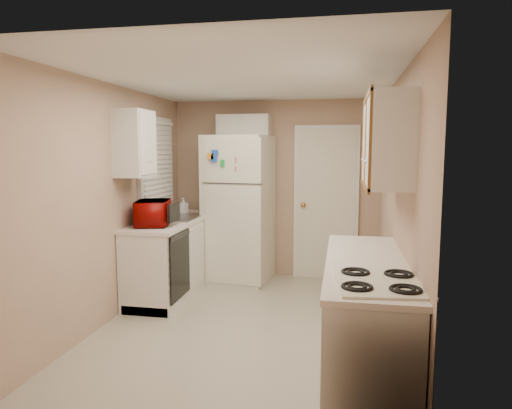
# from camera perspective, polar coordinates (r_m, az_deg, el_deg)

# --- Properties ---
(floor) EXTENTS (3.80, 3.80, 0.00)m
(floor) POSITION_cam_1_polar(r_m,az_deg,el_deg) (4.72, -1.17, -14.74)
(floor) COLOR #BFB7A1
(floor) RESTS_ON ground
(ceiling) EXTENTS (3.80, 3.80, 0.00)m
(ceiling) POSITION_cam_1_polar(r_m,az_deg,el_deg) (4.44, -1.25, 15.45)
(ceiling) COLOR white
(ceiling) RESTS_ON floor
(wall_left) EXTENTS (3.80, 3.80, 0.00)m
(wall_left) POSITION_cam_1_polar(r_m,az_deg,el_deg) (4.90, -17.43, 0.26)
(wall_left) COLOR tan
(wall_left) RESTS_ON floor
(wall_right) EXTENTS (3.80, 3.80, 0.00)m
(wall_right) POSITION_cam_1_polar(r_m,az_deg,el_deg) (4.35, 17.14, -0.53)
(wall_right) COLOR tan
(wall_right) RESTS_ON floor
(wall_back) EXTENTS (2.80, 2.80, 0.00)m
(wall_back) POSITION_cam_1_polar(r_m,az_deg,el_deg) (6.28, 2.38, 1.96)
(wall_back) COLOR tan
(wall_back) RESTS_ON floor
(wall_front) EXTENTS (2.80, 2.80, 0.00)m
(wall_front) POSITION_cam_1_polar(r_m,az_deg,el_deg) (2.61, -9.88, -5.12)
(wall_front) COLOR tan
(wall_front) RESTS_ON floor
(left_counter) EXTENTS (0.60, 1.80, 0.90)m
(left_counter) POSITION_cam_1_polar(r_m,az_deg,el_deg) (5.71, -10.21, -6.26)
(left_counter) COLOR silver
(left_counter) RESTS_ON floor
(dishwasher) EXTENTS (0.03, 0.58, 0.72)m
(dishwasher) POSITION_cam_1_polar(r_m,az_deg,el_deg) (5.06, -9.56, -7.50)
(dishwasher) COLOR black
(dishwasher) RESTS_ON floor
(sink) EXTENTS (0.54, 0.74, 0.16)m
(sink) POSITION_cam_1_polar(r_m,az_deg,el_deg) (5.77, -9.76, -1.97)
(sink) COLOR gray
(sink) RESTS_ON left_counter
(microwave) EXTENTS (0.56, 0.40, 0.33)m
(microwave) POSITION_cam_1_polar(r_m,az_deg,el_deg) (5.19, -12.75, -0.92)
(microwave) COLOR #9D0906
(microwave) RESTS_ON left_counter
(soap_bottle) EXTENTS (0.11, 0.11, 0.21)m
(soap_bottle) POSITION_cam_1_polar(r_m,az_deg,el_deg) (6.11, -9.05, -0.15)
(soap_bottle) COLOR silver
(soap_bottle) RESTS_ON left_counter
(window_blinds) EXTENTS (0.10, 0.98, 1.08)m
(window_blinds) POSITION_cam_1_polar(r_m,az_deg,el_deg) (5.80, -12.33, 5.36)
(window_blinds) COLOR silver
(window_blinds) RESTS_ON wall_left
(upper_cabinet_left) EXTENTS (0.30, 0.45, 0.70)m
(upper_cabinet_left) POSITION_cam_1_polar(r_m,az_deg,el_deg) (5.00, -14.96, 7.35)
(upper_cabinet_left) COLOR silver
(upper_cabinet_left) RESTS_ON wall_left
(refrigerator) EXTENTS (0.88, 0.87, 1.92)m
(refrigerator) POSITION_cam_1_polar(r_m,az_deg,el_deg) (6.04, -2.12, -0.53)
(refrigerator) COLOR beige
(refrigerator) RESTS_ON floor
(cabinet_over_fridge) EXTENTS (0.70, 0.30, 0.40)m
(cabinet_over_fridge) POSITION_cam_1_polar(r_m,az_deg,el_deg) (6.19, -1.51, 9.30)
(cabinet_over_fridge) COLOR silver
(cabinet_over_fridge) RESTS_ON wall_back
(interior_door) EXTENTS (0.86, 0.06, 2.08)m
(interior_door) POSITION_cam_1_polar(r_m,az_deg,el_deg) (6.20, 8.73, 0.14)
(interior_door) COLOR beige
(interior_door) RESTS_ON floor
(right_counter) EXTENTS (0.60, 2.00, 0.90)m
(right_counter) POSITION_cam_1_polar(r_m,az_deg,el_deg) (3.73, 13.39, -13.54)
(right_counter) COLOR silver
(right_counter) RESTS_ON floor
(stove) EXTENTS (0.60, 0.71, 0.80)m
(stove) POSITION_cam_1_polar(r_m,az_deg,el_deg) (3.20, 14.81, -18.13)
(stove) COLOR beige
(stove) RESTS_ON floor
(upper_cabinet_right) EXTENTS (0.30, 1.20, 0.70)m
(upper_cabinet_right) POSITION_cam_1_polar(r_m,az_deg,el_deg) (3.81, 16.03, 7.54)
(upper_cabinet_right) COLOR silver
(upper_cabinet_right) RESTS_ON wall_right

